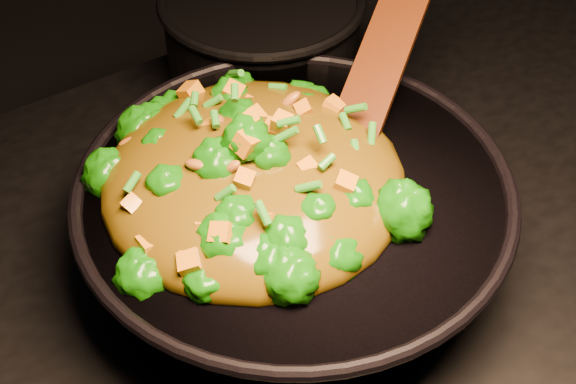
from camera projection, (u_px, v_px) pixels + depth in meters
wok at (294, 228)px, 0.77m from camera, size 0.40×0.40×0.11m
stir_fry at (252, 146)px, 0.70m from camera, size 0.33×0.33×0.10m
spatula at (379, 67)px, 0.77m from camera, size 0.27×0.21×0.13m
back_pot at (263, 43)px, 0.97m from camera, size 0.26×0.26×0.13m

